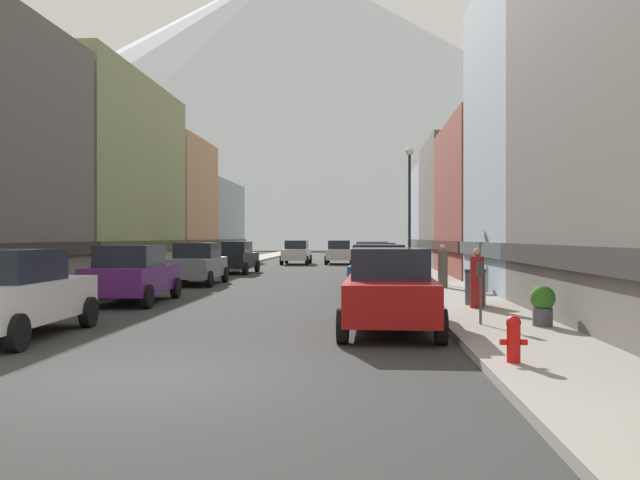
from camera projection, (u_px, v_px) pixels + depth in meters
The scene contains 29 objects.
ground_plane at pixel (137, 379), 9.62m from camera, with size 400.00×400.00×0.00m, color #303030.
sidewalk_left at pixel (218, 267), 44.93m from camera, with size 2.50×100.00×0.15m, color gray.
sidewalk_right at pixel (407, 267), 44.19m from camera, with size 2.50×100.00×0.15m, color gray.
storefront_left_2 at pixel (74, 181), 34.69m from camera, with size 8.25×13.94×10.11m.
storefront_left_3 at pixel (152, 206), 46.55m from camera, with size 7.53×9.24×8.71m.
storefront_left_4 at pixel (182, 223), 57.10m from camera, with size 8.99×11.63×6.64m.
storefront_right_1 at pixel (607, 140), 24.04m from camera, with size 9.13×8.35×11.32m.
storefront_right_2 at pixel (514, 203), 34.16m from camera, with size 7.14×10.83×7.81m.
storefront_right_3 at pixel (502, 207), 44.46m from camera, with size 10.29×9.98×8.34m.
storefront_right_4 at pixel (469, 217), 54.47m from camera, with size 9.17×9.63×7.64m.
car_left_0 at pixel (10, 293), 13.49m from camera, with size 2.13×4.43×1.78m.
car_left_1 at pixel (132, 274), 20.72m from camera, with size 2.17×4.45×1.78m.
car_left_2 at pixel (197, 263), 28.89m from camera, with size 2.09×4.42×1.78m.
car_left_3 at pixel (235, 257), 37.79m from camera, with size 2.22×4.47×1.78m.
car_right_0 at pixel (390, 290), 14.44m from camera, with size 2.16×4.45×1.78m.
car_right_1 at pixel (380, 272), 22.01m from camera, with size 2.24×4.48×1.78m.
car_right_2 at pixel (375, 264), 28.52m from camera, with size 2.08×4.41×1.78m.
car_right_3 at pixel (372, 258), 37.01m from camera, with size 2.21×4.47×1.78m.
car_driving_0 at pixel (296, 252), 50.75m from camera, with size 2.06×4.40×1.78m.
car_driving_1 at pixel (339, 252), 51.12m from camera, with size 2.06×4.40×1.78m.
fire_hydrant_near at pixel (514, 337), 10.09m from camera, with size 0.40×0.22×0.70m.
parking_meter_near at pixel (481, 284), 14.54m from camera, with size 0.14×0.10×1.33m.
trash_bin_right at pixel (475, 287), 18.74m from camera, with size 0.59×0.59×0.98m.
potted_plant_0 at pixel (543, 304), 14.24m from camera, with size 0.52×0.52×0.85m.
potted_plant_1 at pixel (474, 280), 22.85m from camera, with size 0.51×0.51×0.81m.
pedestrian_0 at pixel (443, 268), 25.27m from camera, with size 0.36×0.36×1.60m.
pedestrian_1 at pixel (477, 280), 17.88m from camera, with size 0.36×0.36×1.58m.
streetlamp_right at pixel (410, 193), 29.96m from camera, with size 0.36×0.36×5.86m.
mountain_backdrop at pixel (295, 101), 270.29m from camera, with size 339.34×339.34×112.85m, color silver.
Camera 1 is at (3.16, -9.44, 2.02)m, focal length 38.06 mm.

